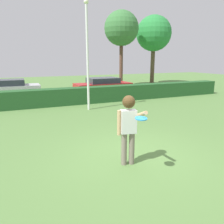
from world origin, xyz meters
TOP-DOWN VIEW (x-y plane):
  - ground_plane at (0.00, 0.00)m, footprint 60.00×60.00m
  - person at (-0.40, -0.37)m, footprint 0.55×0.79m
  - frisbee at (-0.44, -1.01)m, footprint 0.27×0.27m
  - lamppost at (0.64, 6.07)m, footprint 0.24×0.24m
  - hedge_row at (0.00, 7.84)m, footprint 22.18×0.90m
  - parked_car_silver at (-3.31, 11.78)m, footprint 4.24×1.88m
  - parked_car_red at (3.22, 10.58)m, footprint 4.25×1.91m
  - oak_tree at (10.60, 15.15)m, footprint 3.56×3.56m
  - maple_tree at (6.60, 14.44)m, footprint 3.16×3.16m

SIDE VIEW (x-z plane):
  - ground_plane at x=0.00m, z-range 0.00..0.00m
  - hedge_row at x=0.00m, z-range 0.00..0.96m
  - parked_car_silver at x=-3.31m, z-range 0.06..1.31m
  - parked_car_red at x=3.22m, z-range 0.06..1.31m
  - person at x=-0.40m, z-range 0.22..2.00m
  - frisbee at x=-0.44m, z-range 1.35..1.40m
  - lamppost at x=0.64m, z-range 0.31..5.71m
  - oak_tree at x=10.60m, z-range 1.63..8.54m
  - maple_tree at x=6.60m, z-range 1.84..8.75m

